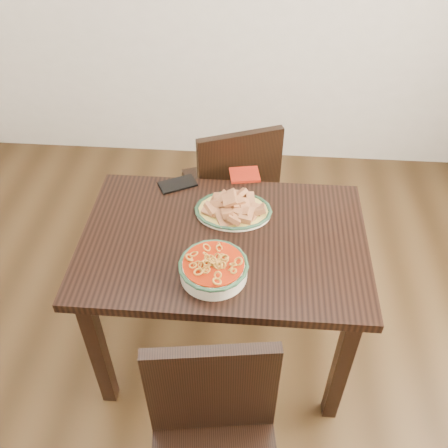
# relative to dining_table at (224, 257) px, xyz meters

# --- Properties ---
(floor) EXTENTS (3.50, 3.50, 0.00)m
(floor) POSITION_rel_dining_table_xyz_m (-0.13, -0.06, -0.64)
(floor) COLOR #32210F
(floor) RESTS_ON ground
(dining_table) EXTENTS (1.14, 0.76, 0.75)m
(dining_table) POSITION_rel_dining_table_xyz_m (0.00, 0.00, 0.00)
(dining_table) COLOR black
(dining_table) RESTS_ON ground
(chair_far) EXTENTS (0.54, 0.54, 0.89)m
(chair_far) POSITION_rel_dining_table_xyz_m (-0.00, 0.65, -0.15)
(chair_far) COLOR black
(chair_far) RESTS_ON ground
(chair_near) EXTENTS (0.47, 0.47, 0.89)m
(chair_near) POSITION_rel_dining_table_xyz_m (0.03, -0.72, -0.15)
(chair_near) COLOR black
(chair_near) RESTS_ON ground
(fish_plate) EXTENTS (0.32, 0.25, 0.11)m
(fish_plate) POSITION_rel_dining_table_xyz_m (0.03, 0.16, 0.15)
(fish_plate) COLOR white
(fish_plate) RESTS_ON dining_table
(noodle_bowl) EXTENTS (0.26, 0.26, 0.08)m
(noodle_bowl) POSITION_rel_dining_table_xyz_m (-0.02, -0.20, 0.15)
(noodle_bowl) COLOR beige
(noodle_bowl) RESTS_ON dining_table
(smartphone) EXTENTS (0.18, 0.15, 0.01)m
(smartphone) POSITION_rel_dining_table_xyz_m (-0.23, 0.33, 0.11)
(smartphone) COLOR black
(smartphone) RESTS_ON dining_table
(napkin) EXTENTS (0.15, 0.13, 0.01)m
(napkin) POSITION_rel_dining_table_xyz_m (0.06, 0.42, 0.11)
(napkin) COLOR maroon
(napkin) RESTS_ON dining_table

